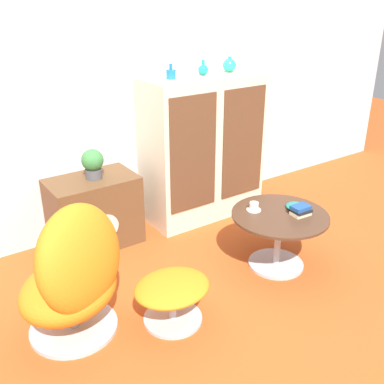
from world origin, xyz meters
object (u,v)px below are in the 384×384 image
(tv_console, at_px, (94,212))
(bowl, at_px, (296,206))
(vase_inner_right, at_px, (229,65))
(teacup, at_px, (254,207))
(potted_plant, at_px, (93,163))
(book_stack, at_px, (301,210))
(coffee_table, at_px, (279,230))
(ottoman, at_px, (172,292))
(vase_inner_left, at_px, (203,70))
(vase_leftmost, at_px, (171,74))
(sideboard, at_px, (202,148))
(egg_chair, at_px, (75,276))

(tv_console, relative_size, bowl, 4.64)
(vase_inner_right, xyz_separation_m, teacup, (-0.44, -0.86, -0.82))
(potted_plant, bearing_deg, book_stack, -47.84)
(tv_console, height_order, coffee_table, tv_console)
(ottoman, distance_m, bowl, 1.11)
(coffee_table, relative_size, book_stack, 4.91)
(coffee_table, height_order, vase_inner_right, vase_inner_right)
(vase_inner_left, xyz_separation_m, bowl, (0.09, -1.01, -0.82))
(book_stack, bearing_deg, vase_leftmost, 107.30)
(vase_leftmost, bearing_deg, ottoman, -122.71)
(vase_inner_left, bearing_deg, teacup, -101.47)
(vase_leftmost, bearing_deg, tv_console, 177.88)
(tv_console, bearing_deg, coffee_table, -47.82)
(vase_leftmost, height_order, potted_plant, vase_leftmost)
(sideboard, distance_m, ottoman, 1.52)
(egg_chair, height_order, ottoman, egg_chair)
(vase_leftmost, distance_m, vase_inner_right, 0.56)
(ottoman, height_order, potted_plant, potted_plant)
(coffee_table, bearing_deg, bowl, -0.42)
(coffee_table, xyz_separation_m, vase_inner_left, (0.06, 1.00, 0.96))
(tv_console, xyz_separation_m, egg_chair, (-0.49, -0.90, 0.11))
(ottoman, xyz_separation_m, coffee_table, (0.93, 0.08, 0.08))
(sideboard, distance_m, vase_leftmost, 0.71)
(egg_chair, distance_m, book_stack, 1.55)
(sideboard, relative_size, tv_console, 1.84)
(coffee_table, xyz_separation_m, teacup, (-0.11, 0.15, 0.15))
(book_stack, bearing_deg, coffee_table, 139.85)
(egg_chair, distance_m, potted_plant, 1.07)
(sideboard, height_order, bowl, sideboard)
(ottoman, distance_m, vase_leftmost, 1.66)
(vase_leftmost, xyz_separation_m, book_stack, (0.34, -1.09, -0.80))
(vase_inner_left, relative_size, teacup, 1.17)
(ottoman, height_order, teacup, teacup)
(potted_plant, height_order, book_stack, potted_plant)
(tv_console, xyz_separation_m, potted_plant, (0.02, 0.00, 0.39))
(egg_chair, bearing_deg, vase_leftmost, 36.19)
(tv_console, relative_size, teacup, 6.47)
(tv_console, height_order, vase_inner_left, vase_inner_left)
(sideboard, distance_m, coffee_table, 1.05)
(potted_plant, relative_size, bowl, 1.58)
(potted_plant, bearing_deg, bowl, -44.24)
(ottoman, height_order, vase_inner_left, vase_inner_left)
(vase_inner_left, distance_m, book_stack, 1.36)
(tv_console, xyz_separation_m, coffee_table, (0.93, -1.03, 0.02))
(coffee_table, relative_size, vase_leftmost, 5.87)
(coffee_table, xyz_separation_m, vase_inner_right, (0.33, 1.00, 0.97))
(vase_leftmost, bearing_deg, potted_plant, 177.76)
(ottoman, bearing_deg, teacup, 15.49)
(egg_chair, height_order, book_stack, egg_chair)
(sideboard, xyz_separation_m, coffee_table, (-0.06, -1.00, -0.32))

